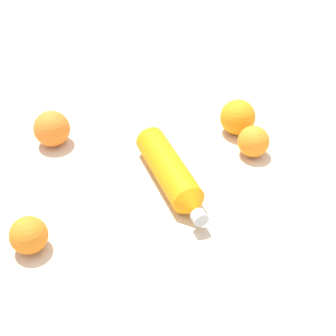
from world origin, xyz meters
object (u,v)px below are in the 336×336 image
(water_bottle, at_px, (172,174))
(orange_2, at_px, (52,129))
(orange_0, at_px, (253,142))
(orange_3, at_px, (238,117))
(orange_1, at_px, (29,235))

(water_bottle, distance_m, orange_2, 0.31)
(orange_0, height_order, orange_3, orange_3)
(orange_0, distance_m, orange_1, 0.52)
(orange_0, bearing_deg, orange_1, 52.76)
(water_bottle, xyz_separation_m, orange_1, (0.18, 0.25, 0.00))
(orange_2, height_order, orange_3, orange_3)
(water_bottle, relative_size, orange_0, 3.34)
(orange_0, relative_size, orange_1, 1.03)
(water_bottle, bearing_deg, orange_3, 119.76)
(orange_1, distance_m, orange_3, 0.55)
(water_bottle, xyz_separation_m, orange_3, (-0.08, -0.24, 0.01))
(water_bottle, xyz_separation_m, orange_0, (-0.13, -0.16, 0.00))
(orange_3, bearing_deg, orange_1, 61.98)
(orange_0, xyz_separation_m, orange_1, (0.31, 0.41, -0.00))
(water_bottle, relative_size, orange_3, 2.83)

